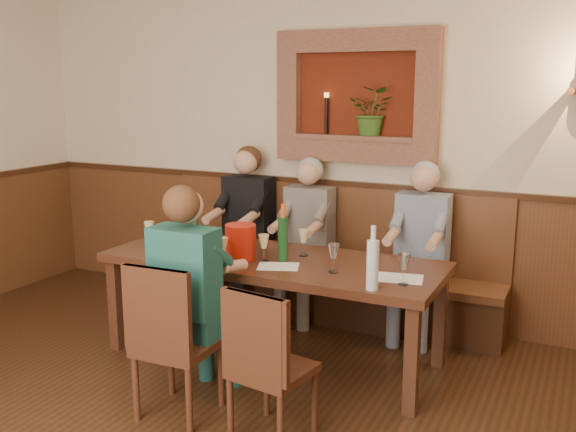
# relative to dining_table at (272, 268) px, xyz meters

# --- Properties ---
(room_shell) EXTENTS (6.04, 6.04, 2.82)m
(room_shell) POSITION_rel_dining_table_xyz_m (0.00, -1.85, 1.21)
(room_shell) COLOR beige
(room_shell) RESTS_ON ground
(wainscoting) EXTENTS (6.02, 6.02, 1.15)m
(wainscoting) POSITION_rel_dining_table_xyz_m (0.00, -1.85, -0.09)
(wainscoting) COLOR #573318
(wainscoting) RESTS_ON ground
(wall_niche) EXTENTS (1.36, 0.30, 1.06)m
(wall_niche) POSITION_rel_dining_table_xyz_m (0.24, 1.09, 1.13)
(wall_niche) COLOR #5C1D0D
(wall_niche) RESTS_ON ground
(dining_table) EXTENTS (2.40, 0.90, 0.75)m
(dining_table) POSITION_rel_dining_table_xyz_m (0.00, 0.00, 0.00)
(dining_table) COLOR #3B1F11
(dining_table) RESTS_ON ground
(bench) EXTENTS (3.00, 0.45, 1.11)m
(bench) POSITION_rel_dining_table_xyz_m (0.00, 0.94, -0.35)
(bench) COLOR #381E0F
(bench) RESTS_ON ground
(chair_near_left) EXTENTS (0.44, 0.44, 0.96)m
(chair_near_left) POSITION_rel_dining_table_xyz_m (-0.13, -0.98, -0.40)
(chair_near_left) COLOR #3B1F11
(chair_near_left) RESTS_ON ground
(chair_near_right) EXTENTS (0.45, 0.45, 0.90)m
(chair_near_right) POSITION_rel_dining_table_xyz_m (0.49, -0.97, -0.41)
(chair_near_right) COLOR #3B1F11
(chair_near_right) RESTS_ON ground
(person_bench_left) EXTENTS (0.42, 0.52, 1.43)m
(person_bench_left) POSITION_rel_dining_table_xyz_m (-0.71, 0.84, -0.08)
(person_bench_left) COLOR black
(person_bench_left) RESTS_ON ground
(person_bench_mid) EXTENTS (0.39, 0.48, 1.36)m
(person_bench_mid) POSITION_rel_dining_table_xyz_m (-0.12, 0.84, -0.12)
(person_bench_mid) COLOR #4E4B48
(person_bench_mid) RESTS_ON ground
(person_bench_right) EXTENTS (0.40, 0.49, 1.38)m
(person_bench_right) POSITION_rel_dining_table_xyz_m (0.84, 0.84, -0.11)
(person_bench_right) COLOR navy
(person_bench_right) RESTS_ON ground
(person_chair_front) EXTENTS (0.40, 0.49, 1.38)m
(person_chair_front) POSITION_rel_dining_table_xyz_m (-0.13, -0.78, -0.10)
(person_chair_front) COLOR #163C50
(person_chair_front) RESTS_ON ground
(spittoon_bucket) EXTENTS (0.23, 0.23, 0.24)m
(spittoon_bucket) POSITION_rel_dining_table_xyz_m (-0.18, -0.12, 0.20)
(spittoon_bucket) COLOR red
(spittoon_bucket) RESTS_ON dining_table
(wine_bottle_green_a) EXTENTS (0.08, 0.08, 0.40)m
(wine_bottle_green_a) POSITION_rel_dining_table_xyz_m (0.10, -0.03, 0.24)
(wine_bottle_green_a) COLOR #19471E
(wine_bottle_green_a) RESTS_ON dining_table
(wine_bottle_green_b) EXTENTS (0.07, 0.07, 0.38)m
(wine_bottle_green_b) POSITION_rel_dining_table_xyz_m (-0.74, 0.12, 0.23)
(wine_bottle_green_b) COLOR #19471E
(wine_bottle_green_b) RESTS_ON dining_table
(water_bottle) EXTENTS (0.10, 0.10, 0.39)m
(water_bottle) POSITION_rel_dining_table_xyz_m (0.86, -0.37, 0.24)
(water_bottle) COLOR silver
(water_bottle) RESTS_ON dining_table
(tasting_sheet_a) EXTENTS (0.26, 0.20, 0.00)m
(tasting_sheet_a) POSITION_rel_dining_table_xyz_m (-0.85, -0.06, 0.08)
(tasting_sheet_a) COLOR white
(tasting_sheet_a) RESTS_ON dining_table
(tasting_sheet_b) EXTENTS (0.33, 0.28, 0.00)m
(tasting_sheet_b) POSITION_rel_dining_table_xyz_m (0.14, -0.18, 0.08)
(tasting_sheet_b) COLOR white
(tasting_sheet_b) RESTS_ON dining_table
(tasting_sheet_c) EXTENTS (0.34, 0.27, 0.00)m
(tasting_sheet_c) POSITION_rel_dining_table_xyz_m (0.94, -0.09, 0.08)
(tasting_sheet_c) COLOR white
(tasting_sheet_c) RESTS_ON dining_table
(tasting_sheet_d) EXTENTS (0.29, 0.22, 0.00)m
(tasting_sheet_d) POSITION_rel_dining_table_xyz_m (-0.46, -0.26, 0.08)
(tasting_sheet_d) COLOR white
(tasting_sheet_d) RESTS_ON dining_table
(wine_glass_0) EXTENTS (0.08, 0.08, 0.19)m
(wine_glass_0) POSITION_rel_dining_table_xyz_m (-0.51, -0.16, 0.17)
(wine_glass_0) COLOR #EFD68F
(wine_glass_0) RESTS_ON dining_table
(wine_glass_1) EXTENTS (0.08, 0.08, 0.19)m
(wine_glass_1) POSITION_rel_dining_table_xyz_m (-0.00, -0.12, 0.17)
(wine_glass_1) COLOR #EFD68F
(wine_glass_1) RESTS_ON dining_table
(wine_glass_2) EXTENTS (0.08, 0.08, 0.19)m
(wine_glass_2) POSITION_rel_dining_table_xyz_m (-0.71, 0.05, 0.17)
(wine_glass_2) COLOR white
(wine_glass_2) RESTS_ON dining_table
(wine_glass_3) EXTENTS (0.08, 0.08, 0.19)m
(wine_glass_3) POSITION_rel_dining_table_xyz_m (-0.35, 0.14, 0.17)
(wine_glass_3) COLOR white
(wine_glass_3) RESTS_ON dining_table
(wine_glass_4) EXTENTS (0.08, 0.08, 0.19)m
(wine_glass_4) POSITION_rel_dining_table_xyz_m (0.52, -0.15, 0.17)
(wine_glass_4) COLOR white
(wine_glass_4) RESTS_ON dining_table
(wine_glass_5) EXTENTS (0.08, 0.08, 0.19)m
(wine_glass_5) POSITION_rel_dining_table_xyz_m (-0.97, -0.12, 0.17)
(wine_glass_5) COLOR #EFD68F
(wine_glass_5) RESTS_ON dining_table
(wine_glass_6) EXTENTS (0.08, 0.08, 0.19)m
(wine_glass_6) POSITION_rel_dining_table_xyz_m (0.18, 0.15, 0.17)
(wine_glass_6) COLOR #EFD68F
(wine_glass_6) RESTS_ON dining_table
(wine_glass_7) EXTENTS (0.08, 0.08, 0.19)m
(wine_glass_7) POSITION_rel_dining_table_xyz_m (-0.21, -0.32, 0.17)
(wine_glass_7) COLOR #EFD68F
(wine_glass_7) RESTS_ON dining_table
(wine_glass_8) EXTENTS (0.08, 0.08, 0.19)m
(wine_glass_8) POSITION_rel_dining_table_xyz_m (1.00, -0.20, 0.17)
(wine_glass_8) COLOR white
(wine_glass_8) RESTS_ON dining_table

